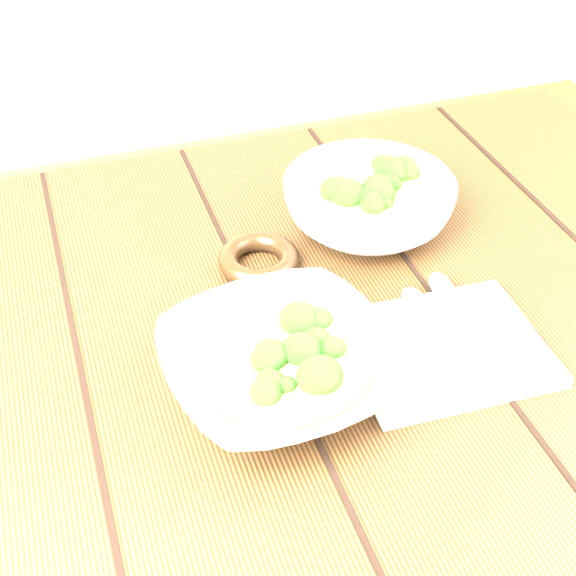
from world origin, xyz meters
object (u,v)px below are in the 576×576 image
Objects in this scene: soup_bowl_front at (281,365)px; napkin at (445,349)px; trivet at (259,260)px; table at (280,391)px; soup_bowl_back at (369,202)px.

soup_bowl_front is 0.18m from napkin.
napkin is at bearing -54.76° from trivet.
trivet is at bearing 127.71° from napkin.
soup_bowl_front reaches higher than trivet.
table is 4.73× the size of soup_bowl_front.
soup_bowl_back reaches higher than table.
table is 0.18m from soup_bowl_front.
napkin is (0.15, -0.11, 0.13)m from table.
table is at bearing -93.48° from trivet.
soup_bowl_front is 0.20m from trivet.
soup_bowl_back is at bearing 50.15° from soup_bowl_front.
soup_bowl_back is at bearing 38.76° from table.
soup_bowl_back is at bearing 89.41° from napkin.
soup_bowl_front is 2.60× the size of trivet.
trivet is 0.48× the size of napkin.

